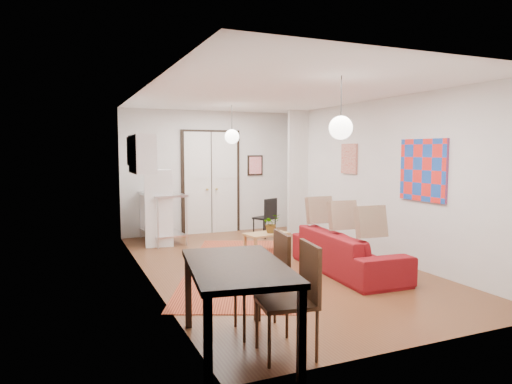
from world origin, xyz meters
name	(u,v)px	position (x,y,z in m)	size (l,w,h in m)	color
floor	(273,266)	(0.00, 0.00, 0.00)	(7.00, 7.00, 0.00)	brown
ceiling	(273,94)	(0.00, 0.00, 2.90)	(4.20, 7.00, 0.02)	white
wall_back	(210,172)	(0.00, 3.50, 1.45)	(4.20, 0.02, 2.90)	silver
wall_front	(426,203)	(0.00, -3.50, 1.45)	(4.20, 0.02, 2.90)	silver
wall_left	(147,185)	(-2.10, 0.00, 1.45)	(0.02, 7.00, 2.90)	silver
wall_right	(375,178)	(2.10, 0.00, 1.45)	(0.02, 7.00, 2.90)	silver
double_doors	(211,183)	(0.00, 3.46, 1.20)	(1.44, 0.06, 2.50)	white
stub_partition	(298,172)	(1.85, 2.55, 1.45)	(0.50, 0.10, 2.90)	silver
wall_cabinet	(142,154)	(-1.92, 1.50, 1.90)	(0.35, 1.00, 0.70)	white
painting_popart	(423,170)	(2.08, -1.25, 1.65)	(0.05, 1.00, 1.00)	red
painting_abstract	(349,159)	(2.08, 0.80, 1.80)	(0.05, 0.50, 0.60)	beige
poster_back	(255,165)	(1.15, 3.47, 1.60)	(0.40, 0.03, 0.50)	red
print_left	(130,151)	(-2.07, 2.00, 1.95)	(0.03, 0.44, 0.54)	#8D603A
pendant_back	(232,137)	(0.00, 2.00, 2.25)	(0.30, 0.30, 0.80)	silver
pendant_front	(341,128)	(0.00, -2.00, 2.25)	(0.30, 0.30, 0.80)	silver
kilim_rug	(239,267)	(-0.58, 0.11, 0.01)	(1.68, 4.49, 0.01)	#B7502D
sofa	(347,252)	(0.93, -0.85, 0.34)	(0.90, 2.30, 0.67)	maroon
coffee_table	(266,235)	(0.34, 1.02, 0.32)	(0.91, 0.60, 0.37)	tan
potted_plant	(271,223)	(0.44, 1.02, 0.55)	(0.28, 0.33, 0.36)	#37692F
kitchen_counter	(162,209)	(-1.30, 2.82, 0.71)	(0.84, 1.44, 1.06)	silver
bowl	(165,193)	(-1.30, 2.52, 1.09)	(0.25, 0.25, 0.06)	white
soap_bottle	(157,187)	(-1.35, 3.07, 1.17)	(0.10, 0.10, 0.22)	teal
fridge	(158,208)	(-1.45, 2.49, 0.79)	(0.56, 0.56, 1.57)	white
dining_table	(237,274)	(-1.75, -2.89, 0.78)	(1.13, 1.70, 0.87)	black
dining_chair_near	(256,273)	(-1.35, -2.43, 0.63)	(0.59, 0.77, 1.08)	#3A2112
dining_chair_far	(281,288)	(-1.35, -3.04, 0.63)	(0.59, 0.77, 1.08)	#3A2112
black_side_chair	(263,214)	(0.93, 2.50, 0.52)	(0.54, 0.56, 0.89)	black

